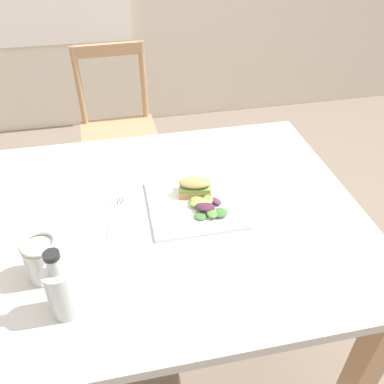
% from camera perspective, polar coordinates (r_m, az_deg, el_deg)
% --- Properties ---
extents(ground_plane, '(9.44, 9.44, 0.00)m').
position_cam_1_polar(ground_plane, '(1.77, -4.22, -20.88)').
color(ground_plane, '#7A6B5B').
extents(dining_table, '(1.16, 0.93, 0.74)m').
position_cam_1_polar(dining_table, '(1.26, -3.55, -7.42)').
color(dining_table, '#BCB7AD').
rests_on(dining_table, ground).
extents(chair_wooden_far, '(0.42, 0.42, 0.87)m').
position_cam_1_polar(chair_wooden_far, '(2.21, -10.42, 8.57)').
color(chair_wooden_far, tan).
rests_on(chair_wooden_far, ground).
extents(plate_lunch, '(0.27, 0.27, 0.01)m').
position_cam_1_polar(plate_lunch, '(1.20, 0.39, -1.72)').
color(plate_lunch, white).
rests_on(plate_lunch, dining_table).
extents(sandwich_half_front, '(0.11, 0.08, 0.06)m').
position_cam_1_polar(sandwich_half_front, '(1.21, 0.45, 0.81)').
color(sandwich_half_front, tan).
rests_on(sandwich_half_front, plate_lunch).
extents(salad_mixed_greens, '(0.11, 0.12, 0.02)m').
position_cam_1_polar(salad_mixed_greens, '(1.17, 2.05, -1.95)').
color(salad_mixed_greens, '#3D7033').
rests_on(salad_mixed_greens, plate_lunch).
extents(napkin_folded, '(0.10, 0.24, 0.00)m').
position_cam_1_polar(napkin_folded, '(1.17, -9.73, -3.79)').
color(napkin_folded, white).
rests_on(napkin_folded, dining_table).
extents(fork_on_napkin, '(0.03, 0.19, 0.00)m').
position_cam_1_polar(fork_on_napkin, '(1.18, -9.87, -3.12)').
color(fork_on_napkin, silver).
rests_on(fork_on_napkin, napkin_folded).
extents(bottle_cold_brew, '(0.07, 0.07, 0.19)m').
position_cam_1_polar(bottle_cold_brew, '(0.94, -18.01, -13.46)').
color(bottle_cold_brew, '#472819').
rests_on(bottle_cold_brew, dining_table).
extents(mason_jar_iced_tea, '(0.09, 0.09, 0.11)m').
position_cam_1_polar(mason_jar_iced_tea, '(1.04, -20.48, -9.11)').
color(mason_jar_iced_tea, gold).
rests_on(mason_jar_iced_tea, dining_table).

